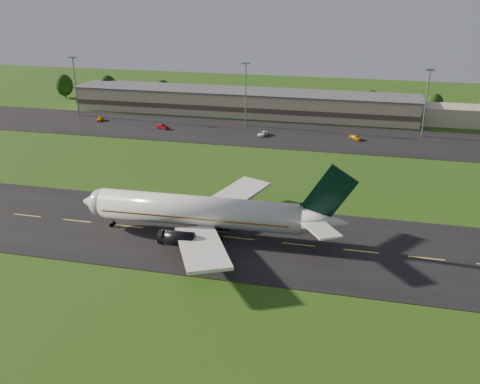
% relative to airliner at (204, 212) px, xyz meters
% --- Properties ---
extents(ground, '(360.00, 360.00, 0.00)m').
position_rel_airliner_xyz_m(ground, '(-15.29, -0.02, -4.66)').
color(ground, '#1E4411').
rests_on(ground, ground).
extents(taxiway, '(220.00, 30.00, 0.10)m').
position_rel_airliner_xyz_m(taxiway, '(-15.29, -0.02, -4.61)').
color(taxiway, black).
rests_on(taxiway, ground).
extents(apron, '(260.00, 30.00, 0.10)m').
position_rel_airliner_xyz_m(apron, '(-15.29, 71.98, -4.61)').
color(apron, black).
rests_on(apron, ground).
extents(airliner, '(51.28, 42.17, 15.57)m').
position_rel_airliner_xyz_m(airliner, '(0.00, 0.00, 0.00)').
color(airliner, white).
rests_on(airliner, ground).
extents(terminal, '(145.00, 16.00, 8.40)m').
position_rel_airliner_xyz_m(terminal, '(-8.89, 96.16, -0.67)').
color(terminal, '#BAA68E').
rests_on(terminal, ground).
extents(light_mast_west, '(2.40, 1.20, 20.35)m').
position_rel_airliner_xyz_m(light_mast_west, '(-70.29, 79.98, 8.08)').
color(light_mast_west, gray).
rests_on(light_mast_west, ground).
extents(light_mast_centre, '(2.40, 1.20, 20.35)m').
position_rel_airliner_xyz_m(light_mast_centre, '(-10.29, 79.98, 8.08)').
color(light_mast_centre, gray).
rests_on(light_mast_centre, ground).
extents(light_mast_east, '(2.40, 1.20, 20.35)m').
position_rel_airliner_xyz_m(light_mast_east, '(44.71, 79.98, 8.08)').
color(light_mast_east, gray).
rests_on(light_mast_east, ground).
extents(tree_line, '(195.30, 9.27, 10.15)m').
position_rel_airliner_xyz_m(tree_line, '(8.75, 105.71, 0.33)').
color(tree_line, black).
rests_on(tree_line, ground).
extents(service_vehicle_a, '(2.39, 4.21, 1.35)m').
position_rel_airliner_xyz_m(service_vehicle_a, '(-59.55, 74.85, -3.89)').
color(service_vehicle_a, '#E2A80D').
rests_on(service_vehicle_a, apron).
extents(service_vehicle_b, '(4.46, 2.69, 1.39)m').
position_rel_airliner_xyz_m(service_vehicle_b, '(-35.24, 69.83, -3.87)').
color(service_vehicle_b, maroon).
rests_on(service_vehicle_b, apron).
extents(service_vehicle_c, '(3.40, 4.92, 1.25)m').
position_rel_airliner_xyz_m(service_vehicle_c, '(-2.45, 69.52, -3.94)').
color(service_vehicle_c, white).
rests_on(service_vehicle_c, apron).
extents(service_vehicle_d, '(4.34, 4.17, 1.24)m').
position_rel_airliner_xyz_m(service_vehicle_d, '(25.35, 71.45, -3.94)').
color(service_vehicle_d, orange).
rests_on(service_vehicle_d, apron).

